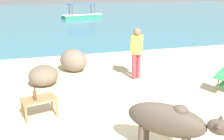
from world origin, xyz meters
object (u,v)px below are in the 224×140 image
(low_bench_table, at_px, (39,102))
(boat_green, at_px, (82,15))
(person_standing, at_px, (137,50))
(bottle, at_px, (35,95))
(cow, at_px, (168,121))

(low_bench_table, xyz_separation_m, boat_green, (4.11, 18.79, -0.14))
(person_standing, height_order, boat_green, person_standing)
(low_bench_table, height_order, bottle, bottle)
(low_bench_table, bearing_deg, bottle, -147.02)
(cow, distance_m, boat_green, 20.91)
(cow, relative_size, low_bench_table, 1.79)
(bottle, xyz_separation_m, person_standing, (3.11, 1.97, 0.36))
(cow, bearing_deg, low_bench_table, -179.18)
(person_standing, distance_m, boat_green, 16.94)
(low_bench_table, bearing_deg, boat_green, 63.50)
(low_bench_table, height_order, person_standing, person_standing)
(cow, bearing_deg, boat_green, 128.81)
(person_standing, bearing_deg, boat_green, 154.03)
(person_standing, bearing_deg, cow, -35.16)
(cow, xyz_separation_m, bottle, (-2.21, 1.95, -0.07))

